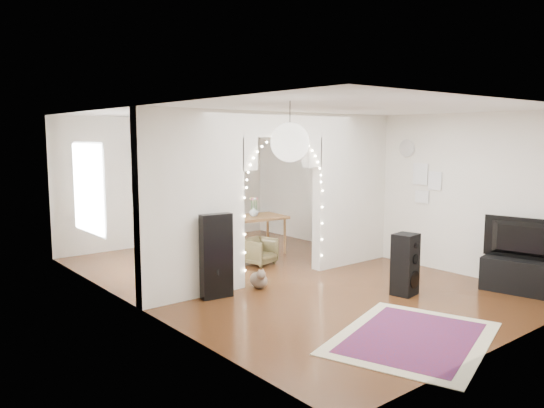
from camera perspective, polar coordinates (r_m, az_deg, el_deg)
floor at (r=8.81m, az=0.92°, el=-7.93°), size 7.50×7.50×0.00m
ceiling at (r=8.52m, az=0.96°, el=9.89°), size 5.00×7.50×0.02m
wall_back at (r=11.67m, az=-11.01°, el=2.41°), size 5.00×0.02×2.70m
wall_front at (r=6.21m, az=23.85°, el=-2.26°), size 5.00×0.02×2.70m
wall_left at (r=7.22m, az=-14.42°, el=-0.61°), size 0.02×7.50×2.70m
wall_right at (r=10.34m, az=11.61°, el=1.79°), size 0.02×7.50×2.70m
divider_wall at (r=8.55m, az=0.94°, el=1.32°), size 5.00×0.20×2.70m
fairy_lights at (r=8.44m, az=1.51°, el=2.10°), size 1.64×0.04×1.60m
window at (r=8.87m, az=-19.16°, el=1.62°), size 0.04×1.20×1.40m
wall_clock at (r=9.91m, az=14.34°, el=5.83°), size 0.03×0.31×0.31m
picture_frames at (r=9.71m, az=16.12°, el=2.19°), size 0.02×0.50×0.70m
paper_lantern at (r=5.45m, az=1.93°, el=6.63°), size 0.40×0.40×0.40m
ceiling_fan at (r=10.12m, az=-6.43°, el=7.73°), size 1.10×1.10×0.30m
area_rug at (r=6.50m, az=14.93°, el=-13.72°), size 2.50×2.18×0.02m
guitar_case at (r=7.65m, az=-6.01°, el=-5.60°), size 0.48×0.21×1.22m
acoustic_guitar at (r=7.70m, az=-6.02°, el=-7.08°), size 0.40×0.27×0.94m
tabby_cat at (r=8.18m, az=-1.42°, el=-8.12°), size 0.34×0.51×0.34m
floor_speaker at (r=8.04m, az=14.14°, el=-6.33°), size 0.40×0.37×0.91m
media_console at (r=8.75m, az=24.90°, el=-7.05°), size 0.60×1.06×0.50m
tv at (r=8.63m, az=25.09°, el=-3.44°), size 0.36×1.08×0.62m
bookcase at (r=11.59m, az=-9.71°, el=-0.89°), size 1.34×0.36×1.37m
dining_table at (r=10.43m, az=-1.97°, el=-1.72°), size 1.29×0.94×0.76m
flower_vase at (r=10.40m, az=-1.97°, el=-0.80°), size 0.20×0.20×0.19m
dining_chair_left at (r=9.26m, az=-9.93°, el=-5.50°), size 0.70×0.71×0.56m
dining_chair_right at (r=9.65m, az=-1.38°, el=-5.11°), size 0.63×0.64×0.48m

